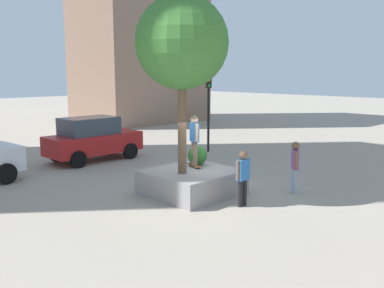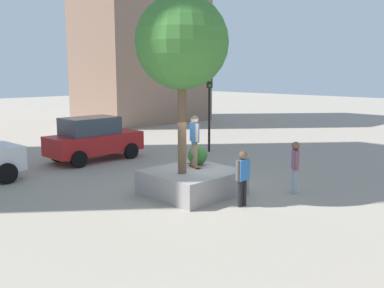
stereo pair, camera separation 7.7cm
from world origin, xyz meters
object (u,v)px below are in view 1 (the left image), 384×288
object	(u,v)px
plaza_tree	(182,43)
bystander_watching	(243,174)
sedan_parked	(93,139)
traffic_light_corner	(209,97)
planter_ledge	(192,182)
skateboarder	(194,137)
skateboard	(194,165)
passerby_with_bag	(295,164)

from	to	relation	value
plaza_tree	bystander_watching	size ratio (longest dim) A/B	3.26
sedan_parked	traffic_light_corner	distance (m)	6.21
sedan_parked	planter_ledge	bearing A→B (deg)	-94.62
skateboarder	planter_ledge	bearing A→B (deg)	-143.98
sedan_parked	bystander_watching	size ratio (longest dim) A/B	2.55
skateboard	plaza_tree	bearing A→B (deg)	-158.10
passerby_with_bag	bystander_watching	bearing A→B (deg)	172.05
planter_ledge	traffic_light_corner	world-z (taller)	traffic_light_corner
skateboard	bystander_watching	bearing A→B (deg)	-96.48
bystander_watching	skateboarder	bearing A→B (deg)	83.52
planter_ledge	skateboarder	bearing A→B (deg)	36.02
skateboard	passerby_with_bag	world-z (taller)	passerby_with_bag
skateboarder	passerby_with_bag	size ratio (longest dim) A/B	0.98
planter_ledge	plaza_tree	distance (m)	4.61
traffic_light_corner	skateboard	bearing A→B (deg)	-140.53
skateboarder	sedan_parked	bearing A→B (deg)	88.56
plaza_tree	traffic_light_corner	xyz separation A→B (m)	(6.60, 5.04, -2.13)
plaza_tree	skateboarder	world-z (taller)	plaza_tree
skateboarder	passerby_with_bag	bearing A→B (deg)	-51.90
traffic_light_corner	sedan_parked	bearing A→B (deg)	157.75
skateboard	sedan_parked	bearing A→B (deg)	88.56
plaza_tree	skateboarder	xyz separation A→B (m)	(0.93, 0.37, -3.09)
plaza_tree	traffic_light_corner	bearing A→B (deg)	37.37
plaza_tree	sedan_parked	size ratio (longest dim) A/B	1.28
plaza_tree	skateboarder	size ratio (longest dim) A/B	3.25
skateboarder	passerby_with_bag	xyz separation A→B (m)	(2.12, -2.71, -0.86)
passerby_with_bag	skateboarder	bearing A→B (deg)	128.10
planter_ledge	passerby_with_bag	xyz separation A→B (m)	(2.53, -2.41, 0.62)
sedan_parked	passerby_with_bag	size ratio (longest dim) A/B	2.48
planter_ledge	traffic_light_corner	size ratio (longest dim) A/B	0.68
skateboard	traffic_light_corner	xyz separation A→B (m)	(5.67, 4.67, 1.99)
planter_ledge	traffic_light_corner	distance (m)	8.22
passerby_with_bag	skateboard	bearing A→B (deg)	128.10
planter_ledge	plaza_tree	world-z (taller)	plaza_tree
planter_ledge	bystander_watching	size ratio (longest dim) A/B	1.62
planter_ledge	bystander_watching	xyz separation A→B (m)	(0.14, -2.08, 0.60)
planter_ledge	plaza_tree	bearing A→B (deg)	-171.55
planter_ledge	sedan_parked	xyz separation A→B (m)	(0.58, 7.21, 0.63)
planter_ledge	passerby_with_bag	distance (m)	3.55
plaza_tree	passerby_with_bag	distance (m)	5.51
sedan_parked	traffic_light_corner	size ratio (longest dim) A/B	1.06
traffic_light_corner	bystander_watching	bearing A→B (deg)	-130.15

